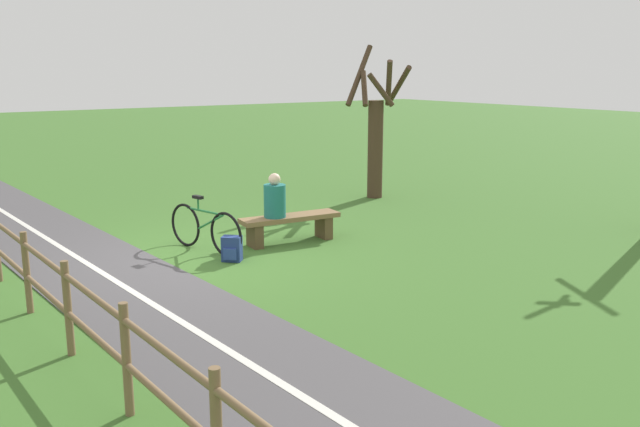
{
  "coord_description": "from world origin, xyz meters",
  "views": [
    {
      "loc": [
        4.14,
        9.41,
        2.91
      ],
      "look_at": [
        -1.05,
        1.92,
        0.94
      ],
      "focal_mm": 37.66,
      "sensor_mm": 36.0,
      "label": 1
    }
  ],
  "objects": [
    {
      "name": "bench",
      "position": [
        -1.77,
        -0.01,
        0.33
      ],
      "size": [
        1.78,
        0.59,
        0.47
      ],
      "rotation": [
        0.0,
        0.0,
        -0.1
      ],
      "color": "brown",
      "rests_on": "ground_plane"
    },
    {
      "name": "fence_roadside",
      "position": [
        2.52,
        3.37,
        0.6
      ],
      "size": [
        0.78,
        14.05,
        1.01
      ],
      "rotation": [
        0.0,
        0.0,
        1.62
      ],
      "color": "brown",
      "rests_on": "ground_plane"
    },
    {
      "name": "person_seated",
      "position": [
        -1.49,
        -0.04,
        0.78
      ],
      "size": [
        0.4,
        0.4,
        0.74
      ],
      "rotation": [
        0.0,
        0.0,
        -0.1
      ],
      "color": "#1E6B66",
      "rests_on": "bench"
    },
    {
      "name": "bicycle",
      "position": [
        -0.33,
        -0.3,
        0.38
      ],
      "size": [
        0.47,
        1.69,
        0.9
      ],
      "rotation": [
        0.0,
        0.0,
        1.82
      ],
      "color": "black",
      "rests_on": "ground_plane"
    },
    {
      "name": "path_centre_line",
      "position": [
        1.16,
        4.0,
        0.02
      ],
      "size": [
        2.3,
        31.93,
        0.0
      ],
      "primitive_type": "cube",
      "rotation": [
        0.0,
        0.0,
        0.07
      ],
      "color": "silver",
      "rests_on": "paved_path"
    },
    {
      "name": "tree_far_right",
      "position": [
        -5.58,
        -2.38,
        1.46
      ],
      "size": [
        1.39,
        1.38,
        3.44
      ],
      "color": "#473323",
      "rests_on": "ground_plane"
    },
    {
      "name": "ground_plane",
      "position": [
        0.0,
        0.0,
        0.0
      ],
      "size": [
        80.0,
        80.0,
        0.0
      ],
      "primitive_type": "plane",
      "color": "#3D6B28"
    },
    {
      "name": "paved_path",
      "position": [
        1.16,
        4.0,
        0.01
      ],
      "size": [
        4.43,
        36.05,
        0.02
      ],
      "primitive_type": "cube",
      "rotation": [
        0.0,
        0.0,
        0.07
      ],
      "color": "#4C494C",
      "rests_on": "ground_plane"
    },
    {
      "name": "backpack",
      "position": [
        -0.42,
        0.44,
        0.19
      ],
      "size": [
        0.35,
        0.35,
        0.39
      ],
      "rotation": [
        0.0,
        0.0,
        5.53
      ],
      "color": "navy",
      "rests_on": "ground_plane"
    }
  ]
}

